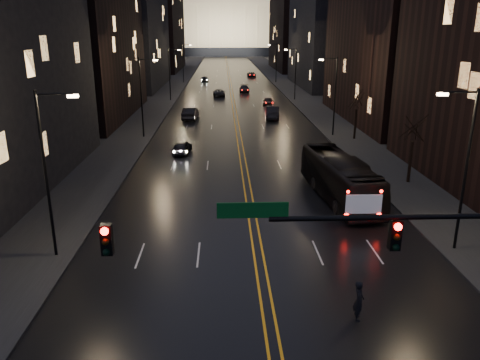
{
  "coord_description": "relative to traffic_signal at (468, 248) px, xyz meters",
  "views": [
    {
      "loc": [
        -1.89,
        -13.31,
        11.71
      ],
      "look_at": [
        -0.94,
        11.83,
        3.7
      ],
      "focal_mm": 35.0,
      "sensor_mm": 36.0,
      "label": 1
    }
  ],
  "objects": [
    {
      "name": "road",
      "position": [
        -5.91,
        130.0,
        -5.09
      ],
      "size": [
        20.0,
        320.0,
        0.02
      ],
      "primitive_type": "cube",
      "color": "black",
      "rests_on": "ground"
    },
    {
      "name": "sidewalk_left",
      "position": [
        -19.91,
        130.0,
        -5.02
      ],
      "size": [
        8.0,
        320.0,
        0.16
      ],
      "primitive_type": "cube",
      "color": "black",
      "rests_on": "ground"
    },
    {
      "name": "sidewalk_right",
      "position": [
        8.09,
        130.0,
        -5.02
      ],
      "size": [
        8.0,
        320.0,
        0.16
      ],
      "primitive_type": "cube",
      "color": "black",
      "rests_on": "ground"
    },
    {
      "name": "center_line",
      "position": [
        -5.91,
        130.0,
        -5.08
      ],
      "size": [
        0.62,
        320.0,
        0.01
      ],
      "primitive_type": "cube",
      "color": "orange",
      "rests_on": "road"
    },
    {
      "name": "building_left_mid",
      "position": [
        -26.91,
        54.0,
        8.9
      ],
      "size": [
        12.0,
        30.0,
        28.0
      ],
      "primitive_type": "cube",
      "color": "black",
      "rests_on": "ground"
    },
    {
      "name": "building_left_far",
      "position": [
        -26.91,
        92.0,
        4.9
      ],
      "size": [
        12.0,
        34.0,
        20.0
      ],
      "primitive_type": "cube",
      "color": "black",
      "rests_on": "ground"
    },
    {
      "name": "building_left_dist",
      "position": [
        -26.91,
        140.0,
        6.9
      ],
      "size": [
        12.0,
        40.0,
        24.0
      ],
      "primitive_type": "cube",
      "color": "black",
      "rests_on": "ground"
    },
    {
      "name": "building_right_mid",
      "position": [
        15.09,
        92.0,
        7.9
      ],
      "size": [
        12.0,
        34.0,
        26.0
      ],
      "primitive_type": "cube",
      "color": "black",
      "rests_on": "ground"
    },
    {
      "name": "building_right_dist",
      "position": [
        15.09,
        140.0,
        5.9
      ],
      "size": [
        12.0,
        40.0,
        22.0
      ],
      "primitive_type": "cube",
      "color": "black",
      "rests_on": "ground"
    },
    {
      "name": "capitol",
      "position": [
        -5.91,
        250.0,
        12.05
      ],
      "size": [
        90.0,
        50.0,
        58.5
      ],
      "color": "black",
      "rests_on": "ground"
    },
    {
      "name": "traffic_signal",
      "position": [
        0.0,
        0.0,
        0.0
      ],
      "size": [
        17.29,
        0.45,
        7.0
      ],
      "color": "black",
      "rests_on": "ground"
    },
    {
      "name": "streetlamp_right_near",
      "position": [
        4.91,
        10.0,
        -0.02
      ],
      "size": [
        2.13,
        0.25,
        9.0
      ],
      "color": "black",
      "rests_on": "ground"
    },
    {
      "name": "streetlamp_left_near",
      "position": [
        -16.72,
        10.0,
        -0.02
      ],
      "size": [
        2.13,
        0.25,
        9.0
      ],
      "color": "black",
      "rests_on": "ground"
    },
    {
      "name": "streetlamp_right_mid",
      "position": [
        4.91,
        40.0,
        -0.02
      ],
      "size": [
        2.13,
        0.25,
        9.0
      ],
      "color": "black",
      "rests_on": "ground"
    },
    {
      "name": "streetlamp_left_mid",
      "position": [
        -16.72,
        40.0,
        -0.02
      ],
      "size": [
        2.13,
        0.25,
        9.0
      ],
      "color": "black",
      "rests_on": "ground"
    },
    {
      "name": "streetlamp_right_far",
      "position": [
        4.91,
        70.0,
        -0.02
      ],
      "size": [
        2.13,
        0.25,
        9.0
      ],
      "color": "black",
      "rests_on": "ground"
    },
    {
      "name": "streetlamp_left_far",
      "position": [
        -16.72,
        70.0,
        -0.02
      ],
      "size": [
        2.13,
        0.25,
        9.0
      ],
      "color": "black",
      "rests_on": "ground"
    },
    {
      "name": "streetlamp_right_dist",
      "position": [
        4.91,
        100.0,
        -0.02
      ],
      "size": [
        2.13,
        0.25,
        9.0
      ],
      "color": "black",
      "rests_on": "ground"
    },
    {
      "name": "streetlamp_left_dist",
      "position": [
        -16.72,
        100.0,
        -0.02
      ],
      "size": [
        2.13,
        0.25,
        9.0
      ],
      "color": "black",
      "rests_on": "ground"
    },
    {
      "name": "tree_right_mid",
      "position": [
        7.09,
        22.0,
        -0.58
      ],
      "size": [
        2.4,
        2.4,
        6.65
      ],
      "color": "black",
      "rests_on": "ground"
    },
    {
      "name": "tree_right_far",
      "position": [
        7.09,
        38.0,
        -0.58
      ],
      "size": [
        2.4,
        2.4,
        6.65
      ],
      "color": "black",
      "rests_on": "ground"
    },
    {
      "name": "bus",
      "position": [
        0.65,
        18.75,
        -3.52
      ],
      "size": [
        3.78,
        11.55,
        3.16
      ],
      "primitive_type": "imported",
      "rotation": [
        0.0,
        0.0,
        0.1
      ],
      "color": "black",
      "rests_on": "ground"
    },
    {
      "name": "oncoming_car_a",
      "position": [
        -11.89,
        32.58,
        -4.44
      ],
      "size": [
        1.99,
        4.04,
        1.32
      ],
      "primitive_type": "imported",
      "rotation": [
        0.0,
        0.0,
        3.03
      ],
      "color": "black",
      "rests_on": "ground"
    },
    {
      "name": "oncoming_car_b",
      "position": [
        -12.24,
        51.75,
        -4.26
      ],
      "size": [
        2.22,
        5.23,
        1.68
      ],
      "primitive_type": "imported",
      "rotation": [
        0.0,
        0.0,
        3.05
      ],
      "color": "black",
      "rests_on": "ground"
    },
    {
      "name": "oncoming_car_c",
      "position": [
        -8.41,
        76.31,
        -4.45
      ],
      "size": [
        2.32,
        4.76,
        1.3
      ],
      "primitive_type": "imported",
      "rotation": [
        0.0,
        0.0,
        3.18
      ],
      "color": "black",
      "rests_on": "ground"
    },
    {
      "name": "oncoming_car_d",
      "position": [
        -12.06,
        102.9,
        -4.46
      ],
      "size": [
        1.94,
        4.48,
        1.28
      ],
      "primitive_type": "imported",
      "rotation": [
        0.0,
        0.0,
        3.17
      ],
      "color": "black",
      "rests_on": "ground"
    },
    {
      "name": "receding_car_a",
      "position": [
        -0.76,
        51.7,
        -4.25
      ],
      "size": [
        2.3,
        5.31,
        1.7
      ],
      "primitive_type": "imported",
      "rotation": [
        0.0,
        0.0,
        -0.1
      ],
      "color": "black",
      "rests_on": "ground"
    },
    {
      "name": "receding_car_b",
      "position": [
        -0.24,
        64.1,
        -4.42
      ],
      "size": [
        2.11,
        4.17,
        1.36
      ],
      "primitive_type": "imported",
      "rotation": [
        0.0,
        0.0,
        -0.13
      ],
      "color": "black",
      "rests_on": "ground"
    },
    {
      "name": "receding_car_c",
      "position": [
        -3.33,
        81.52,
        -4.4
      ],
      "size": [
        2.1,
        4.88,
        1.4
      ],
      "primitive_type": "imported",
      "rotation": [
        0.0,
        0.0,
        -0.03
      ],
      "color": "black",
      "rests_on": "ground"
    },
    {
      "name": "receding_car_d",
      "position": [
        0.21,
        115.15,
        -4.47
      ],
      "size": [
        2.2,
        4.62,
        1.27
      ],
      "primitive_type": "imported",
      "rotation": [
        0.0,
        0.0,
        0.02
      ],
      "color": "black",
      "rests_on": "ground"
    },
    {
      "name": "pedestrian_a",
      "position": [
        -2.15,
        3.7,
        -4.2
      ],
      "size": [
        0.53,
        0.72,
        1.81
      ],
      "primitive_type": "imported",
      "rotation": [
        0.0,
        0.0,
        1.41
      ],
      "color": "black",
      "rests_on": "ground"
    }
  ]
}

